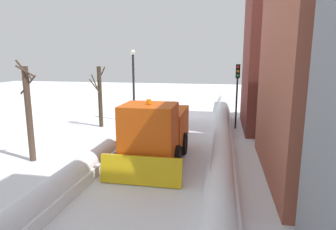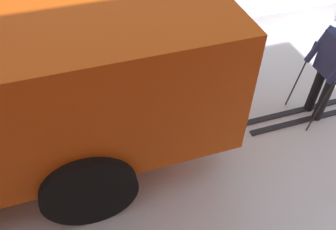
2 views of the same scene
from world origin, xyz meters
TOP-DOWN VIEW (x-y plane):
  - ground_plane at (0.00, 10.00)m, footprint 80.00×80.00m
  - snowbank_right at (2.75, 10.00)m, footprint 1.10×36.00m
  - skier at (-0.15, 6.63)m, footprint 0.62×1.80m

SIDE VIEW (x-z plane):
  - ground_plane at x=0.00m, z-range 0.00..0.00m
  - snowbank_right at x=2.75m, z-range -0.10..0.80m
  - skier at x=-0.15m, z-range 0.10..1.91m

